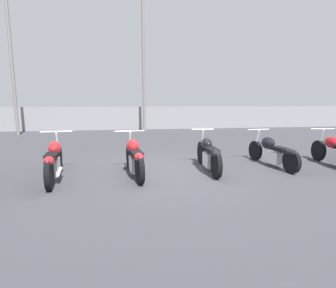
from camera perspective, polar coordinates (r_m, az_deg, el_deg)
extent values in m
plane|color=#38383D|center=(6.56, 0.29, -5.92)|extent=(60.00, 60.00, 0.00)
cube|color=gray|center=(16.45, -5.26, 5.64)|extent=(40.00, 0.04, 1.41)
cylinder|color=slate|center=(15.61, -5.35, 16.52)|extent=(0.16, 0.16, 7.43)
cylinder|color=slate|center=(15.84, -31.01, 16.46)|extent=(0.16, 0.16, 8.13)
cylinder|color=black|center=(7.11, -22.70, -2.81)|extent=(0.18, 0.65, 0.64)
cylinder|color=black|center=(5.61, -24.47, -6.01)|extent=(0.18, 0.65, 0.64)
cube|color=silver|center=(6.29, -23.55, -4.66)|extent=(0.27, 0.58, 0.35)
ellipsoid|color=red|center=(6.47, -23.47, -0.82)|extent=(0.33, 0.53, 0.31)
cube|color=black|center=(5.97, -24.05, -2.40)|extent=(0.30, 0.50, 0.10)
ellipsoid|color=red|center=(5.60, -24.57, -3.34)|extent=(0.25, 0.46, 0.16)
cylinder|color=silver|center=(6.91, -23.13, 2.47)|extent=(0.73, 0.13, 0.04)
cylinder|color=silver|center=(7.00, -22.91, -0.21)|extent=(0.08, 0.26, 0.65)
cylinder|color=silver|center=(6.14, -22.58, -5.55)|extent=(0.15, 0.60, 0.07)
cylinder|color=black|center=(6.81, -8.33, -2.71)|extent=(0.19, 0.64, 0.63)
cylinder|color=black|center=(5.51, -6.18, -5.50)|extent=(0.19, 0.64, 0.63)
cube|color=silver|center=(6.10, -7.26, -4.39)|extent=(0.27, 0.51, 0.35)
ellipsoid|color=red|center=(6.24, -7.69, -0.49)|extent=(0.35, 0.48, 0.34)
cube|color=black|center=(5.81, -6.93, -2.04)|extent=(0.32, 0.57, 0.10)
ellipsoid|color=red|center=(5.50, -6.32, -2.81)|extent=(0.26, 0.46, 0.16)
cylinder|color=silver|center=(6.60, -8.33, 2.79)|extent=(0.74, 0.14, 0.04)
cylinder|color=silver|center=(6.70, -8.33, 0.00)|extent=(0.09, 0.26, 0.65)
cylinder|color=silver|center=(6.00, -5.89, -5.20)|extent=(0.16, 0.63, 0.07)
cylinder|color=black|center=(7.34, 7.27, -1.89)|extent=(0.13, 0.62, 0.62)
cylinder|color=black|center=(5.99, 10.48, -4.48)|extent=(0.13, 0.62, 0.62)
cube|color=silver|center=(6.60, 8.87, -3.45)|extent=(0.22, 0.52, 0.34)
ellipsoid|color=black|center=(6.76, 8.41, 0.06)|extent=(0.28, 0.52, 0.30)
cube|color=black|center=(6.31, 9.51, -1.31)|extent=(0.26, 0.60, 0.10)
ellipsoid|color=black|center=(5.98, 10.42, -2.07)|extent=(0.22, 0.45, 0.16)
cylinder|color=silver|center=(7.14, 7.57, 3.16)|extent=(0.61, 0.06, 0.04)
cylinder|color=silver|center=(7.23, 7.42, 0.60)|extent=(0.06, 0.25, 0.64)
cylinder|color=silver|center=(6.51, 10.21, -4.22)|extent=(0.10, 0.73, 0.07)
cylinder|color=black|center=(8.18, 18.47, -1.34)|extent=(0.15, 0.57, 0.56)
cylinder|color=black|center=(6.96, 25.29, -3.54)|extent=(0.15, 0.57, 0.56)
cube|color=silver|center=(7.50, 21.93, -2.68)|extent=(0.25, 0.57, 0.31)
ellipsoid|color=black|center=(7.65, 20.93, 0.22)|extent=(0.32, 0.50, 0.33)
cube|color=black|center=(7.25, 23.26, -1.05)|extent=(0.28, 0.49, 0.10)
ellipsoid|color=black|center=(6.96, 25.15, -1.64)|extent=(0.24, 0.46, 0.16)
cylinder|color=silver|center=(8.01, 19.08, 2.98)|extent=(0.68, 0.10, 0.04)
cylinder|color=silver|center=(8.09, 18.77, 0.80)|extent=(0.07, 0.25, 0.62)
cylinder|color=silver|center=(7.47, 23.34, -3.26)|extent=(0.13, 0.68, 0.07)
cylinder|color=black|center=(8.85, 29.92, -1.24)|extent=(0.16, 0.60, 0.59)
ellipsoid|color=#AD1419|center=(8.36, 32.08, 0.30)|extent=(0.31, 0.54, 0.30)
cylinder|color=silver|center=(8.69, 30.60, 2.84)|extent=(0.69, 0.11, 0.04)
cylinder|color=silver|center=(8.76, 30.26, 0.78)|extent=(0.08, 0.25, 0.63)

